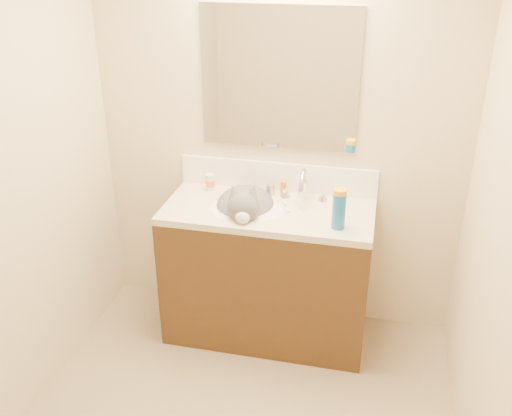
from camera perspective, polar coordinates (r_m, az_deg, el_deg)
The scene contains 16 objects.
room_shell at distance 2.13m, azimuth -3.98°, elevation 3.92°, with size 2.24×2.54×2.52m.
vanity_cabinet at distance 3.47m, azimuth 1.16°, elevation -6.73°, with size 1.20×0.55×0.82m, color #3F2811.
counter_slab at distance 3.26m, azimuth 1.22°, elevation -0.36°, with size 1.20×0.55×0.04m, color beige.
basin at distance 3.28m, azimuth -0.94°, elevation -1.16°, with size 0.45×0.36×0.14m, color white.
faucet at distance 3.31m, azimuth 4.78°, elevation 2.00°, with size 0.28×0.20×0.21m.
cat at distance 3.28m, azimuth -1.09°, elevation -0.04°, with size 0.44×0.51×0.35m.
backsplash at distance 3.45m, azimuth 2.13°, elevation 3.17°, with size 1.20×0.02×0.18m, color white.
mirror at distance 3.27m, azimuth 2.31°, elevation 12.75°, with size 0.90×0.02×0.80m, color white.
pill_bottle at distance 3.48m, azimuth -4.60°, elevation 2.61°, with size 0.06×0.06×0.10m, color silver.
pill_label at distance 3.48m, azimuth -4.60°, elevation 2.50°, with size 0.06×0.06×0.04m, color orange.
silver_jar at distance 3.42m, azimuth 1.45°, elevation 1.90°, with size 0.05×0.05×0.06m, color #B7B7BC.
amber_bottle at distance 3.40m, azimuth 2.76°, elevation 1.99°, with size 0.04×0.04×0.09m, color orange.
toothbrush at distance 3.27m, azimuth 2.99°, elevation 0.19°, with size 0.02×0.16×0.01m, color silver.
toothbrush_head at distance 3.27m, azimuth 2.99°, elevation 0.21°, with size 0.01×0.03×0.01m, color #5EA2C7.
spray_can at distance 3.03m, azimuth 8.27°, elevation -0.31°, with size 0.07×0.07×0.20m, color #1964B2.
spray_cap at distance 2.99m, azimuth 8.40°, elevation 1.47°, with size 0.07×0.07×0.04m, color gold.
Camera 1 is at (0.58, -1.89, 2.28)m, focal length 40.00 mm.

